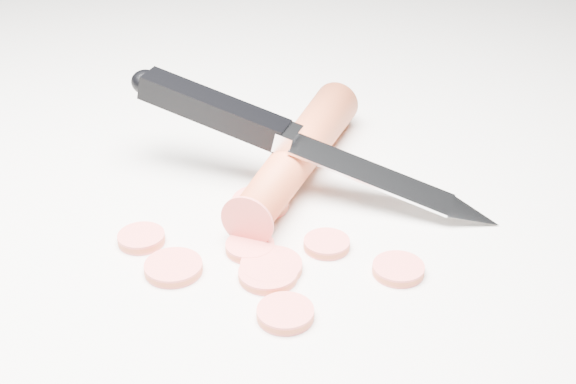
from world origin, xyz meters
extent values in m
plane|color=silver|center=(0.00, 0.00, 0.00)|extent=(2.40, 2.40, 0.00)
cylinder|color=#D54C25|center=(0.04, 0.03, 0.02)|extent=(0.14, 0.18, 0.03)
cylinder|color=#EC5A52|center=(-0.06, -0.06, 0.00)|extent=(0.04, 0.04, 0.01)
cylinder|color=#EC5A52|center=(0.04, -0.06, 0.00)|extent=(0.03, 0.03, 0.01)
cylinder|color=#EC5A52|center=(0.01, 0.00, 0.00)|extent=(0.04, 0.04, 0.01)
cylinder|color=#EC5A52|center=(0.00, -0.12, 0.00)|extent=(0.03, 0.03, 0.01)
cylinder|color=#EC5A52|center=(0.07, -0.10, 0.00)|extent=(0.03, 0.03, 0.01)
cylinder|color=#EC5A52|center=(0.00, -0.08, 0.00)|extent=(0.04, 0.04, 0.01)
cylinder|color=#EC5A52|center=(-0.01, -0.08, 0.00)|extent=(0.04, 0.04, 0.01)
cylinder|color=#EC5A52|center=(-0.08, -0.03, 0.00)|extent=(0.03, 0.03, 0.01)
cylinder|color=#EC5A52|center=(-0.01, -0.05, 0.00)|extent=(0.03, 0.03, 0.01)
camera|label=1|loc=(-0.09, -0.48, 0.31)|focal=50.00mm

